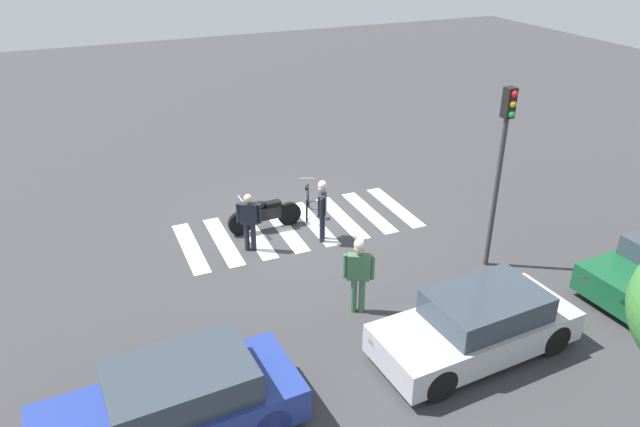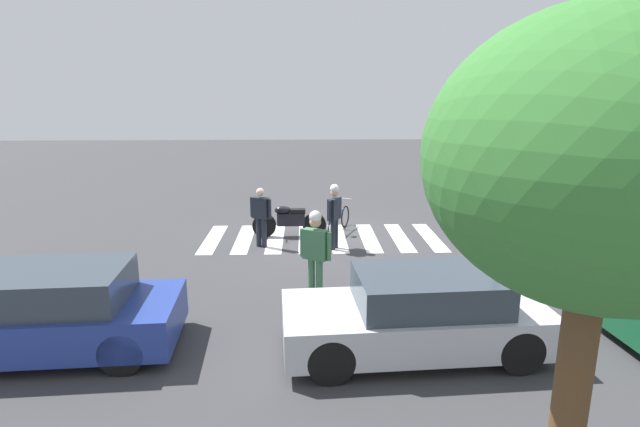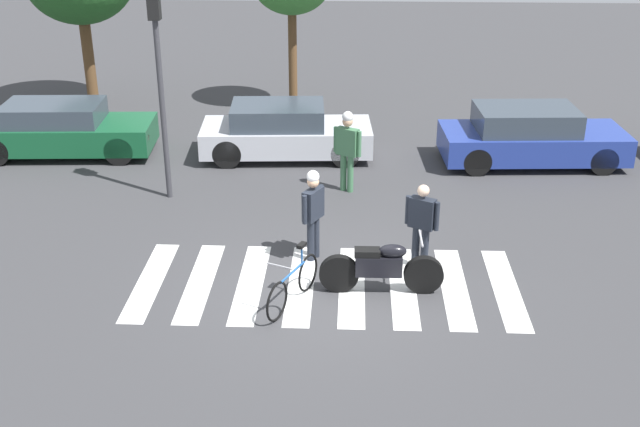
# 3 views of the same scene
# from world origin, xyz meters

# --- Properties ---
(ground_plane) EXTENTS (60.00, 60.00, 0.00)m
(ground_plane) POSITION_xyz_m (0.00, 0.00, 0.00)
(ground_plane) COLOR #38383A
(police_motorcycle) EXTENTS (2.15, 0.62, 1.06)m
(police_motorcycle) POSITION_xyz_m (0.95, -0.20, 0.47)
(police_motorcycle) COLOR black
(police_motorcycle) RESTS_ON ground_plane
(leaning_bicycle) EXTENTS (0.77, 1.63, 1.00)m
(leaning_bicycle) POSITION_xyz_m (-0.53, -0.68, 0.38)
(leaning_bicycle) COLOR black
(leaning_bicycle) RESTS_ON ground_plane
(officer_on_foot) EXTENTS (0.59, 0.40, 1.63)m
(officer_on_foot) POSITION_xyz_m (1.69, 0.75, 0.92)
(officer_on_foot) COLOR #1E232D
(officer_on_foot) RESTS_ON ground_plane
(officer_by_motorcycle) EXTENTS (0.40, 0.60, 1.77)m
(officer_by_motorcycle) POSITION_xyz_m (-0.28, 1.01, 1.02)
(officer_by_motorcycle) COLOR #1E232D
(officer_by_motorcycle) RESTS_ON ground_plane
(pedestrian_bystander) EXTENTS (0.62, 0.42, 1.86)m
(pedestrian_bystander) POSITION_xyz_m (0.30, 4.35, 1.09)
(pedestrian_bystander) COLOR #3F724C
(pedestrian_bystander) RESTS_ON ground_plane
(crosswalk_stripes) EXTENTS (6.75, 2.88, 0.01)m
(crosswalk_stripes) POSITION_xyz_m (0.00, 0.00, 0.00)
(crosswalk_stripes) COLOR silver
(crosswalk_stripes) RESTS_ON ground_plane
(car_silver_sedan) EXTENTS (4.30, 1.98, 1.35)m
(car_silver_sedan) POSITION_xyz_m (-1.29, 6.53, 0.65)
(car_silver_sedan) COLOR black
(car_silver_sedan) RESTS_ON ground_plane
(car_blue_hatchback) EXTENTS (4.51, 2.06, 1.41)m
(car_blue_hatchback) POSITION_xyz_m (4.76, 6.32, 0.67)
(car_blue_hatchback) COLOR black
(car_blue_hatchback) RESTS_ON ground_plane
(traffic_light_pole) EXTENTS (0.24, 0.33, 4.60)m
(traffic_light_pole) POSITION_xyz_m (-3.63, 3.85, 3.06)
(traffic_light_pole) COLOR #38383D
(traffic_light_pole) RESTS_ON ground_plane
(street_tree_mid) EXTENTS (2.29, 2.29, 4.72)m
(street_tree_mid) POSITION_xyz_m (-1.38, 10.78, 3.70)
(street_tree_mid) COLOR brown
(street_tree_mid) RESTS_ON ground_plane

